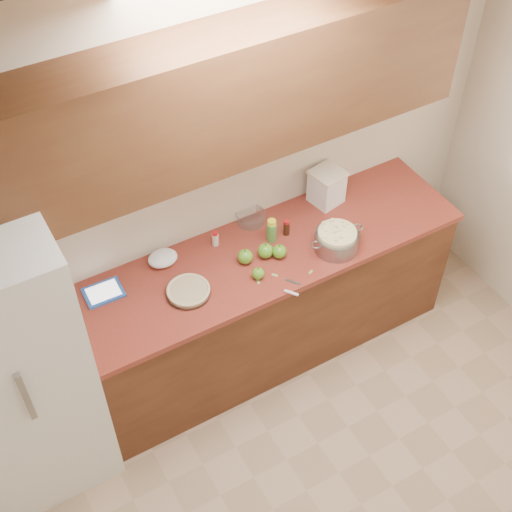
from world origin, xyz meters
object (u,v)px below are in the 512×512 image
colander (337,240)px  tablet (103,292)px  flour_canister (327,186)px  pie (188,291)px

colander → tablet: colander is taller
flour_canister → pie: bearing=-166.3°
pie → tablet: 0.48m
pie → flour_canister: (1.09, 0.27, 0.10)m
pie → flour_canister: 1.13m
colander → flour_canister: (0.18, 0.38, 0.05)m
colander → tablet: size_ratio=1.62×
colander → tablet: bearing=165.2°
pie → colander: size_ratio=0.71×
pie → flour_canister: flour_canister is taller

